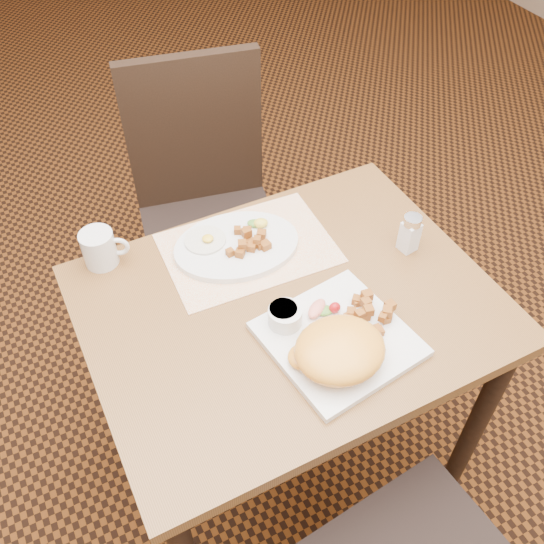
{
  "coord_description": "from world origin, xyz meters",
  "views": [
    {
      "loc": [
        -0.43,
        -0.77,
        1.78
      ],
      "look_at": [
        -0.02,
        0.04,
        0.82
      ],
      "focal_mm": 40.0,
      "sensor_mm": 36.0,
      "label": 1
    }
  ],
  "objects": [
    {
      "name": "chair_far",
      "position": [
        0.05,
        0.65,
        0.54
      ],
      "size": [
        0.5,
        0.5,
        0.97
      ],
      "rotation": [
        0.0,
        0.0,
        2.95
      ],
      "color": "black",
      "rests_on": "ground"
    },
    {
      "name": "fried_egg",
      "position": [
        -0.1,
        0.25,
        0.77
      ],
      "size": [
        0.1,
        0.1,
        0.02
      ],
      "color": "white",
      "rests_on": "plate_oval"
    },
    {
      "name": "coffee_mug",
      "position": [
        -0.34,
        0.31,
        0.79
      ],
      "size": [
        0.11,
        0.08,
        0.09
      ],
      "color": "silver",
      "rests_on": "table"
    },
    {
      "name": "placemat",
      "position": [
        -0.01,
        0.2,
        0.75
      ],
      "size": [
        0.41,
        0.3,
        0.0
      ],
      "primitive_type": "cube",
      "rotation": [
        0.0,
        0.0,
        -0.05
      ],
      "color": "white",
      "rests_on": "table"
    },
    {
      "name": "home_fries_sq",
      "position": [
        0.12,
        -0.13,
        0.78
      ],
      "size": [
        0.12,
        0.12,
        0.04
      ],
      "color": "#A1571A",
      "rests_on": "plate_square"
    },
    {
      "name": "hollandaise_mound",
      "position": [
        0.01,
        -0.19,
        0.8
      ],
      "size": [
        0.19,
        0.17,
        0.07
      ],
      "color": "#FFAB31",
      "rests_on": "plate_square"
    },
    {
      "name": "home_fries_ov",
      "position": [
        -0.01,
        0.19,
        0.78
      ],
      "size": [
        0.12,
        0.1,
        0.04
      ],
      "color": "#A1571A",
      "rests_on": "plate_oval"
    },
    {
      "name": "ramekin",
      "position": [
        -0.04,
        -0.06,
        0.79
      ],
      "size": [
        0.07,
        0.07,
        0.04
      ],
      "color": "silver",
      "rests_on": "plate_square"
    },
    {
      "name": "plate_oval",
      "position": [
        -0.04,
        0.21,
        0.76
      ],
      "size": [
        0.33,
        0.27,
        0.02
      ],
      "primitive_type": null,
      "rotation": [
        0.0,
        0.0,
        -0.15
      ],
      "color": "silver",
      "rests_on": "placemat"
    },
    {
      "name": "ground",
      "position": [
        0.0,
        0.0,
        0.0
      ],
      "size": [
        8.0,
        8.0,
        0.0
      ],
      "primitive_type": "plane",
      "color": "black",
      "rests_on": "ground"
    },
    {
      "name": "plate_square",
      "position": [
        0.04,
        -0.14,
        0.76
      ],
      "size": [
        0.31,
        0.31,
        0.02
      ],
      "primitive_type": "cube",
      "rotation": [
        0.0,
        0.0,
        0.13
      ],
      "color": "silver",
      "rests_on": "table"
    },
    {
      "name": "garnish_ov",
      "position": [
        0.04,
        0.24,
        0.78
      ],
      "size": [
        0.06,
        0.05,
        0.02
      ],
      "color": "#387223",
      "rests_on": "plate_oval"
    },
    {
      "name": "salt_shaker",
      "position": [
        0.33,
        0.02,
        0.8
      ],
      "size": [
        0.05,
        0.05,
        0.1
      ],
      "color": "white",
      "rests_on": "table"
    },
    {
      "name": "garnish_sq",
      "position": [
        0.04,
        -0.07,
        0.78
      ],
      "size": [
        0.08,
        0.06,
        0.03
      ],
      "color": "#387223",
      "rests_on": "plate_square"
    },
    {
      "name": "table",
      "position": [
        0.0,
        0.0,
        0.64
      ],
      "size": [
        0.9,
        0.7,
        0.75
      ],
      "color": "brown",
      "rests_on": "ground"
    }
  ]
}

